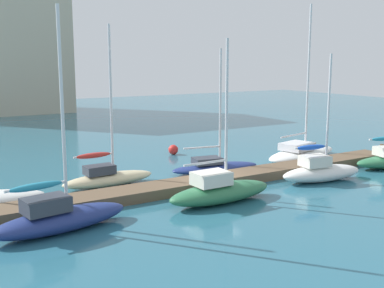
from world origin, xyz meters
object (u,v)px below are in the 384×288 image
object	(u,v)px
sailboat_1	(59,216)
sailboat_4	(215,166)
sailboat_6	(302,152)
mooring_buoy_red	(173,150)
sailboat_3	(220,190)
sailboat_2	(107,176)
sailboat_5	(321,170)

from	to	relation	value
sailboat_1	sailboat_4	distance (m)	12.02
sailboat_6	mooring_buoy_red	distance (m)	8.98
sailboat_3	sailboat_2	bearing A→B (deg)	120.34
sailboat_1	mooring_buoy_red	world-z (taller)	sailboat_1
sailboat_1	mooring_buoy_red	distance (m)	16.11
sailboat_3	sailboat_4	distance (m)	6.11
sailboat_2	sailboat_3	distance (m)	6.59
sailboat_1	mooring_buoy_red	size ratio (longest dim) A/B	12.52
sailboat_4	sailboat_6	distance (m)	7.27
sailboat_2	sailboat_3	xyz separation A→B (m)	(3.42, -5.64, 0.04)
sailboat_3	sailboat_6	world-z (taller)	sailboat_6
sailboat_5	sailboat_2	bearing A→B (deg)	162.26
sailboat_6	mooring_buoy_red	world-z (taller)	sailboat_6
sailboat_3	sailboat_5	bearing A→B (deg)	1.95
sailboat_2	sailboat_6	world-z (taller)	sailboat_6
sailboat_3	sailboat_4	world-z (taller)	sailboat_3
sailboat_1	sailboat_3	size ratio (longest dim) A/B	1.14
sailboat_5	sailboat_6	size ratio (longest dim) A/B	0.68
sailboat_3	sailboat_5	distance (m)	7.13
sailboat_1	sailboat_5	world-z (taller)	sailboat_1
sailboat_1	sailboat_4	size ratio (longest dim) A/B	1.19
sailboat_2	sailboat_1	bearing A→B (deg)	-129.98
sailboat_4	sailboat_5	bearing A→B (deg)	-40.81
sailboat_4	sailboat_5	distance (m)	6.19
sailboat_1	sailboat_3	xyz separation A→B (m)	(7.67, -0.14, -0.03)
sailboat_4	sailboat_6	bearing A→B (deg)	11.25
sailboat_1	sailboat_3	world-z (taller)	sailboat_1
sailboat_3	sailboat_6	distance (m)	11.77
sailboat_4	sailboat_1	bearing A→B (deg)	-144.82
mooring_buoy_red	sailboat_2	bearing A→B (deg)	-141.99
sailboat_2	sailboat_5	bearing A→B (deg)	-28.93
sailboat_3	mooring_buoy_red	distance (m)	12.01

